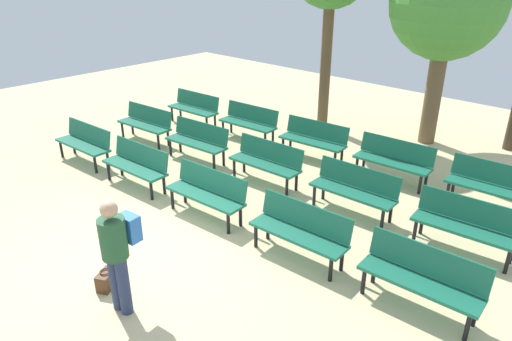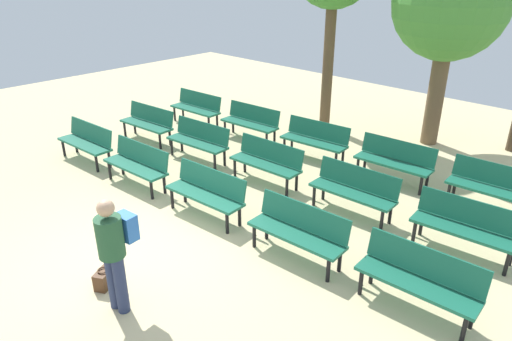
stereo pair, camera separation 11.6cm
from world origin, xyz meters
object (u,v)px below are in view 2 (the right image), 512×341
(bench_r0_c4, at_px, (420,277))
(bench_r0_c1, at_px, (138,162))
(tree_2, at_px, (451,5))
(bench_r2_c0, at_px, (197,106))
(bench_r2_c1, at_px, (251,121))
(bench_r2_c2, at_px, (315,138))
(bench_r1_c2, at_px, (267,160))
(handbag, at_px, (104,278))
(bench_r1_c1, at_px, (199,139))
(bench_r2_c4, at_px, (494,185))
(bench_r0_c0, at_px, (87,140))
(visitor_with_backpack, at_px, (114,249))
(bench_r1_c3, at_px, (354,188))
(bench_r1_c0, at_px, (148,121))
(bench_r1_c4, at_px, (466,224))
(bench_r0_c3, at_px, (299,229))
(bench_r0_c2, at_px, (207,190))
(bench_r2_c3, at_px, (395,159))

(bench_r0_c4, bearing_deg, bench_r0_c1, -179.12)
(bench_r0_c1, relative_size, tree_2, 0.35)
(bench_r0_c1, distance_m, bench_r0_c4, 5.90)
(bench_r2_c0, xyz_separation_m, tree_2, (5.42, 3.11, 2.83))
(bench_r2_c1, distance_m, bench_r2_c2, 1.96)
(bench_r1_c2, distance_m, tree_2, 5.54)
(bench_r0_c4, bearing_deg, bench_r2_c2, 138.79)
(handbag, bearing_deg, bench_r1_c1, 123.28)
(bench_r2_c4, relative_size, tree_2, 0.35)
(bench_r2_c4, xyz_separation_m, handbag, (-3.17, -6.15, -0.37))
(bench_r0_c0, bearing_deg, visitor_with_backpack, -27.26)
(bench_r1_c3, height_order, bench_r2_c2, same)
(bench_r2_c2, distance_m, bench_r2_c4, 3.88)
(bench_r1_c3, xyz_separation_m, bench_r2_c1, (-4.04, 1.45, 0.00))
(bench_r1_c2, relative_size, bench_r2_c2, 0.99)
(bench_r0_c4, distance_m, bench_r1_c2, 4.31)
(visitor_with_backpack, bearing_deg, bench_r0_c4, -142.93)
(bench_r2_c2, bearing_deg, handbag, -88.58)
(bench_r1_c0, distance_m, bench_r1_c4, 7.88)
(bench_r0_c3, distance_m, bench_r1_c3, 1.79)
(bench_r1_c0, bearing_deg, bench_r0_c3, -17.80)
(bench_r0_c3, relative_size, handbag, 4.43)
(bench_r0_c2, height_order, bench_r2_c4, same)
(bench_r0_c3, distance_m, bench_r1_c4, 2.64)
(bench_r0_c3, relative_size, bench_r1_c1, 0.99)
(bench_r1_c2, distance_m, bench_r2_c0, 4.25)
(bench_r2_c0, distance_m, bench_r2_c3, 5.89)
(bench_r2_c0, relative_size, tree_2, 0.35)
(bench_r2_c2, height_order, bench_r2_c4, same)
(bench_r1_c0, distance_m, bench_r2_c0, 1.71)
(bench_r2_c3, xyz_separation_m, tree_2, (-0.46, 2.68, 2.83))
(bench_r2_c0, height_order, tree_2, tree_2)
(bench_r0_c1, xyz_separation_m, bench_r0_c2, (1.97, 0.15, 0.00))
(bench_r0_c1, bearing_deg, bench_r0_c0, 178.98)
(bench_r0_c3, relative_size, bench_r1_c4, 0.99)
(bench_r1_c2, relative_size, bench_r2_c4, 1.00)
(bench_r1_c0, distance_m, bench_r2_c2, 4.30)
(bench_r1_c3, bearing_deg, bench_r0_c2, -137.15)
(bench_r0_c0, bearing_deg, tree_2, 48.32)
(bench_r2_c4, bearing_deg, bench_r0_c0, -155.36)
(bench_r2_c4, xyz_separation_m, tree_2, (-2.39, 2.53, 2.83))
(bench_r1_c0, relative_size, tree_2, 0.35)
(bench_r1_c2, relative_size, bench_r2_c0, 1.00)
(bench_r2_c0, distance_m, handbag, 7.25)
(bench_r0_c4, xyz_separation_m, bench_r1_c2, (-4.06, 1.47, 0.00))
(bench_r1_c2, height_order, visitor_with_backpack, visitor_with_backpack)
(bench_r2_c0, bearing_deg, bench_r0_c4, -23.50)
(bench_r1_c1, bearing_deg, bench_r0_c2, -42.03)
(bench_r1_c0, distance_m, bench_r1_c2, 3.89)
(bench_r1_c3, distance_m, visitor_with_backpack, 4.44)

